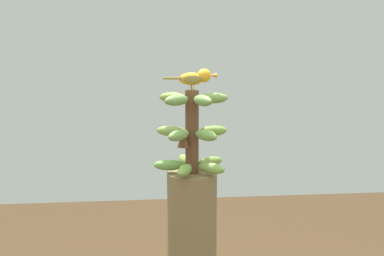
{
  "coord_description": "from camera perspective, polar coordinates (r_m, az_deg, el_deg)",
  "views": [
    {
      "loc": [
        -0.19,
        -1.81,
        1.82
      ],
      "look_at": [
        0.0,
        0.0,
        1.53
      ],
      "focal_mm": 46.4,
      "sensor_mm": 36.0,
      "label": 1
    }
  ],
  "objects": [
    {
      "name": "banana_bunch",
      "position": [
        1.84,
        -0.04,
        -0.51
      ],
      "size": [
        0.29,
        0.29,
        0.31
      ],
      "color": "brown",
      "rests_on": "banana_tree"
    },
    {
      "name": "perched_bird",
      "position": [
        1.84,
        0.54,
        5.83
      ],
      "size": [
        0.2,
        0.05,
        0.08
      ],
      "color": "#C68933",
      "rests_on": "banana_bunch"
    }
  ]
}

